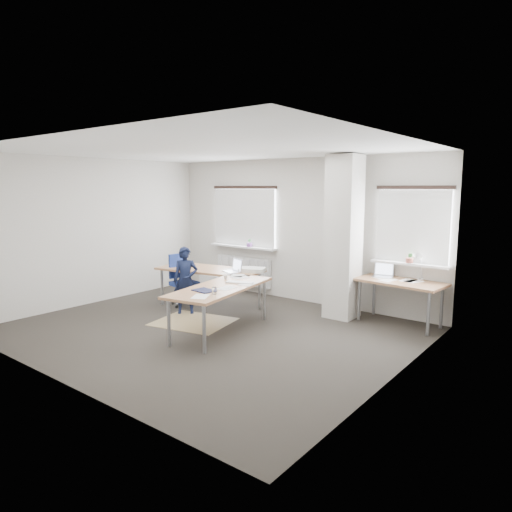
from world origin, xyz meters
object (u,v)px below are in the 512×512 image
Objects in this scene: desk_side at (400,283)px; person at (186,280)px; task_chair at (183,291)px; desk_main at (217,279)px.

desk_side is 1.22× the size of person.
desk_side reaches higher than task_chair.
desk_main is 3.04m from desk_side.
person is (-3.25, -1.71, -0.09)m from desk_side.
desk_side is 3.67m from person.
desk_side is at bearing 30.42° from task_chair.
desk_side is at bearing -15.20° from person.
task_chair is at bearing -154.06° from desk_side.
desk_main is 0.68m from person.
person is (-0.66, -0.11, -0.09)m from desk_main.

